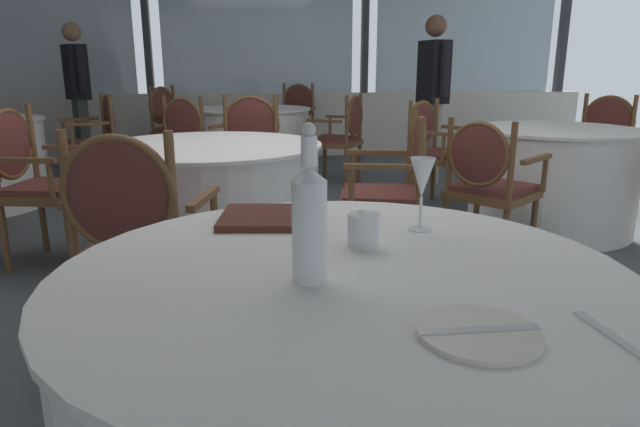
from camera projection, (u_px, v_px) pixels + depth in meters
ground_plane at (283, 272)px, 3.30m from camera, size 15.51×15.51×0.00m
window_wall_far at (260, 71)px, 7.30m from camera, size 9.09×0.14×2.83m
foreground_table at (341, 417)px, 1.31m from camera, size 1.27×1.27×0.76m
side_plate at (479, 333)px, 0.91m from camera, size 0.20×0.20×0.01m
butter_knife at (479, 330)px, 0.91m from camera, size 0.21×0.02×0.00m
dinner_fork at (616, 339)px, 0.89m from camera, size 0.03×0.20×0.00m
water_bottle at (309, 220)px, 1.11m from camera, size 0.07×0.07×0.33m
wine_glass at (422, 180)px, 1.47m from camera, size 0.07×0.07×0.20m
water_tumbler at (363, 230)px, 1.36m from camera, size 0.08×0.08×0.08m
menu_book at (268, 217)px, 1.59m from camera, size 0.30×0.28×0.02m
background_table_0 at (551, 179)px, 4.10m from camera, size 1.21×1.21×0.76m
dining_chair_0_1 at (601, 142)px, 4.78m from camera, size 0.65×0.66×0.96m
dining_chair_0_2 at (434, 145)px, 4.75m from camera, size 0.66×0.65×0.92m
dining_chair_0_3 at (487, 179)px, 3.35m from camera, size 0.65×0.66×0.90m
background_table_1 at (252, 143)px, 6.06m from camera, size 1.29×1.29×0.76m
dining_chair_1_0 at (295, 117)px, 6.96m from camera, size 0.65×0.63×0.99m
dining_chair_1_1 at (171, 121)px, 6.42m from camera, size 0.63×0.65×0.98m
dining_chair_1_2 at (192, 139)px, 5.06m from camera, size 0.65×0.63×0.94m
dining_chair_1_3 at (343, 132)px, 5.60m from camera, size 0.63×0.65×0.93m
background_table_2 at (212, 207)px, 3.28m from camera, size 1.31×1.31×0.76m
dining_chair_2_0 at (35, 174)px, 3.31m from camera, size 0.55×0.60×0.97m
dining_chair_2_1 at (136, 231)px, 2.18m from camera, size 0.60×0.55×0.97m
dining_chair_2_2 at (396, 182)px, 3.15m from camera, size 0.55×0.60×0.94m
dining_chair_2_3 at (249, 149)px, 4.27m from camera, size 0.60×0.55×0.99m
dining_chair_3_1 at (96, 135)px, 5.27m from camera, size 0.61×0.64×0.94m
diner_person_0 at (433, 89)px, 5.65m from camera, size 0.26×0.52×1.69m
diner_person_1 at (78, 87)px, 6.40m from camera, size 0.35×0.47×1.68m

